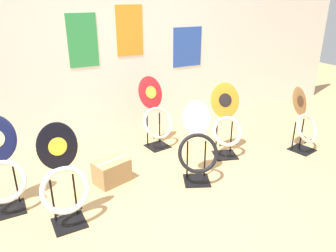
# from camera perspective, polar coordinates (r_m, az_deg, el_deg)

# --- Properties ---
(ground_plane) EXTENTS (14.00, 14.00, 0.00)m
(ground_plane) POSITION_cam_1_polar(r_m,az_deg,el_deg) (3.28, 6.62, -13.88)
(ground_plane) COLOR tan
(wall_back) EXTENTS (8.00, 0.07, 2.60)m
(wall_back) POSITION_cam_1_polar(r_m,az_deg,el_deg) (4.67, -7.92, 14.27)
(wall_back) COLOR silver
(wall_back) RESTS_ON ground_plane
(toilet_seat_display_crimson_swirl) EXTENTS (0.46, 0.44, 0.93)m
(toilet_seat_display_crimson_swirl) POSITION_cam_1_polar(r_m,az_deg,el_deg) (4.29, -2.20, 1.99)
(toilet_seat_display_crimson_swirl) COLOR black
(toilet_seat_display_crimson_swirl) RESTS_ON ground_plane
(toilet_seat_display_white_plain) EXTENTS (0.50, 0.49, 0.87)m
(toilet_seat_display_white_plain) POSITION_cam_1_polar(r_m,az_deg,el_deg) (3.50, 5.17, -3.50)
(toilet_seat_display_white_plain) COLOR black
(toilet_seat_display_white_plain) RESTS_ON ground_plane
(toilet_seat_display_jazz_black) EXTENTS (0.43, 0.29, 0.95)m
(toilet_seat_display_jazz_black) POSITION_cam_1_polar(r_m,az_deg,el_deg) (2.96, -17.73, -9.21)
(toilet_seat_display_jazz_black) COLOR black
(toilet_seat_display_jazz_black) RESTS_ON ground_plane
(toilet_seat_display_navy_moon) EXTENTS (0.40, 0.38, 0.90)m
(toilet_seat_display_navy_moon) POSITION_cam_1_polar(r_m,az_deg,el_deg) (3.39, -27.09, -6.54)
(toilet_seat_display_navy_moon) COLOR black
(toilet_seat_display_navy_moon) RESTS_ON ground_plane
(toilet_seat_display_woodgrain) EXTENTS (0.43, 0.42, 0.82)m
(toilet_seat_display_woodgrain) POSITION_cam_1_polar(r_m,az_deg,el_deg) (4.55, 22.67, 0.47)
(toilet_seat_display_woodgrain) COLOR black
(toilet_seat_display_woodgrain) RESTS_ON ground_plane
(toilet_seat_display_orange_sun) EXTENTS (0.47, 0.47, 0.90)m
(toilet_seat_display_orange_sun) POSITION_cam_1_polar(r_m,az_deg,el_deg) (4.11, 10.12, 0.46)
(toilet_seat_display_orange_sun) COLOR black
(toilet_seat_display_orange_sun) RESTS_ON ground_plane
(storage_box) EXTENTS (0.42, 0.35, 0.26)m
(storage_box) POSITION_cam_1_polar(r_m,az_deg,el_deg) (3.64, -9.78, -7.77)
(storage_box) COLOR #A37F51
(storage_box) RESTS_ON ground_plane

